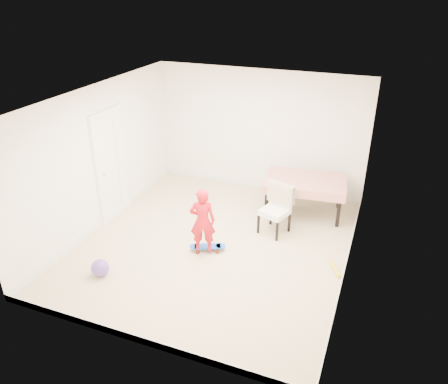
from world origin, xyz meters
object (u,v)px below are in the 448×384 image
at_px(dining_chair, 275,210).
at_px(child, 203,223).
at_px(dining_table, 304,196).
at_px(balloon, 100,268).
at_px(skateboard, 208,248).

bearing_deg(dining_chair, child, -112.89).
height_order(dining_table, balloon, dining_table).
relative_size(dining_chair, child, 0.79).
height_order(dining_table, dining_chair, dining_chair).
bearing_deg(skateboard, balloon, -159.27).
distance_m(dining_table, skateboard, 2.32).
height_order(dining_chair, child, child).
distance_m(skateboard, child, 0.55).
bearing_deg(balloon, child, 43.18).
distance_m(dining_chair, skateboard, 1.40).
bearing_deg(dining_chair, balloon, -115.97).
bearing_deg(balloon, dining_chair, 45.75).
relative_size(child, balloon, 4.17).
xyz_separation_m(dining_chair, child, (-0.94, -1.07, 0.12)).
height_order(child, balloon, child).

